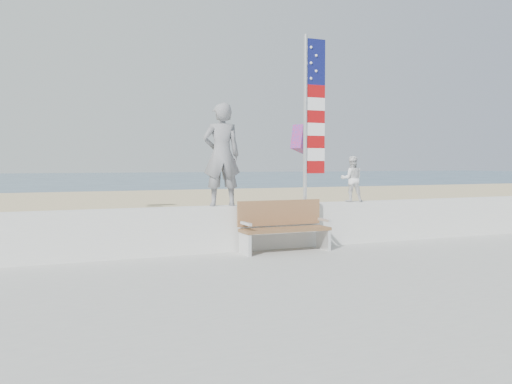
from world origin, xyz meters
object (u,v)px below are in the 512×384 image
Objects in this scene: bench at (283,226)px; adult at (221,155)px; child at (352,179)px; flag at (311,112)px.

adult is at bearing 158.01° from bench.
adult is 1.85m from bench.
child is 1.75m from flag.
flag is (1.98, -0.00, 0.91)m from adult.
adult is at bearing 22.72° from child.
child is 0.28× the size of flag.
adult is 2.02× the size of child.
bench is at bearing 36.35° from child.
bench is at bearing -151.87° from flag.
flag is (0.85, 0.45, 2.30)m from bench.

